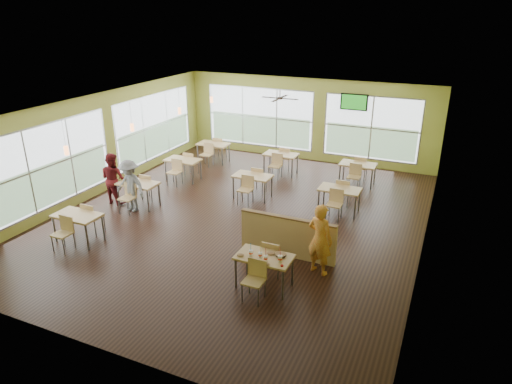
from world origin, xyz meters
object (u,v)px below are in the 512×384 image
Objects in this scene: main_table at (264,261)px; food_basket at (281,255)px; man_plaid at (320,239)px; half_wall_divider at (288,237)px.

main_table is 0.38m from food_basket.
man_plaid is 6.92× the size of food_basket.
half_wall_divider is at bearing 90.00° from main_table.
half_wall_divider reaches higher than food_basket.
food_basket is at bearing 74.47° from man_plaid.
man_plaid is at bearing -24.37° from half_wall_divider.
man_plaid is at bearing 56.61° from food_basket.
man_plaid reaches higher than food_basket.
main_table is 1.45m from half_wall_divider.
half_wall_divider is 1.42× the size of man_plaid.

